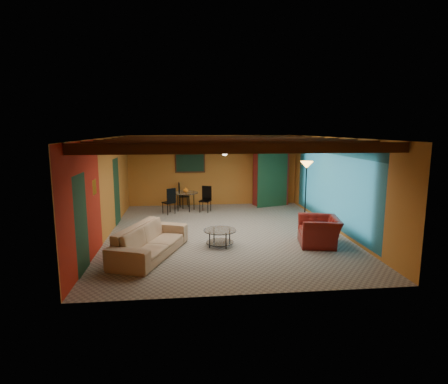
{
  "coord_description": "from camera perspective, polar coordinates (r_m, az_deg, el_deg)",
  "views": [
    {
      "loc": [
        -1.12,
        -10.07,
        2.93
      ],
      "look_at": [
        0.0,
        0.2,
        1.15
      ],
      "focal_mm": 29.34,
      "sensor_mm": 36.0,
      "label": 1
    }
  ],
  "objects": [
    {
      "name": "potted_plant",
      "position": [
        14.18,
        7.4,
        7.67
      ],
      "size": [
        0.56,
        0.53,
        0.5
      ],
      "primitive_type": "imported",
      "rotation": [
        0.0,
        0.0,
        -0.4
      ],
      "color": "#26661E",
      "rests_on": "armoire"
    },
    {
      "name": "ceiling_fan",
      "position": [
        10.15,
        0.12,
        6.55
      ],
      "size": [
        1.5,
        1.5,
        0.44
      ],
      "primitive_type": null,
      "color": "#472614",
      "rests_on": "ceiling"
    },
    {
      "name": "dining_table",
      "position": [
        13.32,
        -5.96,
        -0.94
      ],
      "size": [
        2.36,
        2.36,
        0.93
      ],
      "primitive_type": null,
      "rotation": [
        0.0,
        0.0,
        -0.41
      ],
      "color": "silver",
      "rests_on": "ground"
    },
    {
      "name": "armchair",
      "position": [
        9.7,
        14.61,
        -5.92
      ],
      "size": [
        1.16,
        1.27,
        0.72
      ],
      "primitive_type": "imported",
      "rotation": [
        0.0,
        0.0,
        -1.76
      ],
      "color": "maroon",
      "rests_on": "ground"
    },
    {
      "name": "armoire",
      "position": [
        14.29,
        7.28,
        2.3
      ],
      "size": [
        1.37,
        0.95,
        2.18
      ],
      "primitive_type": "cube",
      "rotation": [
        0.0,
        0.0,
        0.3
      ],
      "color": "maroon",
      "rests_on": "ground"
    },
    {
      "name": "floor_lamp",
      "position": [
        11.74,
        12.6,
        -0.03
      ],
      "size": [
        0.48,
        0.48,
        1.96
      ],
      "primitive_type": null,
      "rotation": [
        0.0,
        0.0,
        -0.25
      ],
      "color": "black",
      "rests_on": "ground"
    },
    {
      "name": "coffee_table",
      "position": [
        9.34,
        -0.65,
        -7.13
      ],
      "size": [
        1.06,
        1.06,
        0.43
      ],
      "primitive_type": null,
      "rotation": [
        0.0,
        0.0,
        -0.34
      ],
      "color": "silver",
      "rests_on": "ground"
    },
    {
      "name": "painting",
      "position": [
        14.09,
        -5.31,
        4.53
      ],
      "size": [
        1.05,
        0.03,
        0.65
      ],
      "primitive_type": "cube",
      "color": "black",
      "rests_on": "wall_back"
    },
    {
      "name": "vase",
      "position": [
        13.23,
        -6.0,
        1.45
      ],
      "size": [
        0.22,
        0.22,
        0.19
      ],
      "primitive_type": "imported",
      "rotation": [
        0.0,
        0.0,
        0.21
      ],
      "color": "orange",
      "rests_on": "dining_table"
    },
    {
      "name": "room",
      "position": [
        10.26,
        0.05,
        6.59
      ],
      "size": [
        6.52,
        8.01,
        2.71
      ],
      "color": "gray",
      "rests_on": "ground"
    },
    {
      "name": "sofa",
      "position": [
        8.78,
        -11.4,
        -7.47
      ],
      "size": [
        1.77,
        2.63,
        0.72
      ],
      "primitive_type": "imported",
      "rotation": [
        0.0,
        0.0,
        1.21
      ],
      "color": "tan",
      "rests_on": "ground"
    }
  ]
}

